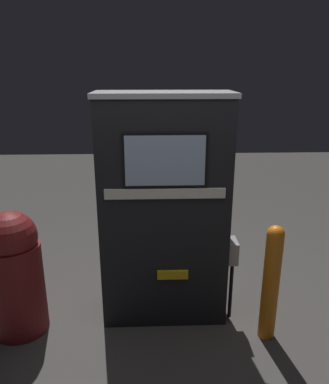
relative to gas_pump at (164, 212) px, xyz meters
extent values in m
plane|color=#423F3D|center=(0.00, -0.22, -1.00)|extent=(14.00, 14.00, 0.00)
cube|color=black|center=(0.00, 0.00, -0.52)|extent=(1.07, 0.44, 0.94)
cube|color=black|center=(0.00, 0.00, 0.45)|extent=(1.07, 0.44, 1.00)
cube|color=#99999E|center=(0.00, 0.00, 0.97)|extent=(1.10, 0.47, 0.04)
cube|color=black|center=(0.00, -0.22, 0.50)|extent=(0.64, 0.01, 0.42)
cube|color=#9EB2D1|center=(0.00, -0.23, 0.50)|extent=(0.60, 0.01, 0.38)
cube|color=silver|center=(0.00, -0.23, 0.24)|extent=(0.94, 0.02, 0.08)
cube|color=gold|center=(0.06, -0.23, -0.48)|extent=(0.26, 0.02, 0.08)
cube|color=#99999E|center=(0.58, -0.08, -0.34)|extent=(0.09, 0.20, 0.20)
cylinder|color=black|center=(0.58, -0.15, -0.70)|extent=(0.03, 0.03, 0.52)
cylinder|color=orange|center=(0.85, -0.36, -0.53)|extent=(0.14, 0.14, 0.94)
sphere|color=orange|center=(0.85, -0.36, -0.06)|extent=(0.14, 0.14, 0.14)
cylinder|color=maroon|center=(-1.24, -0.19, -0.60)|extent=(0.45, 0.45, 0.79)
sphere|color=maroon|center=(-1.24, -0.19, -0.13)|extent=(0.43, 0.43, 0.43)
camera|label=1|loc=(-0.11, -2.96, 1.16)|focal=35.00mm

